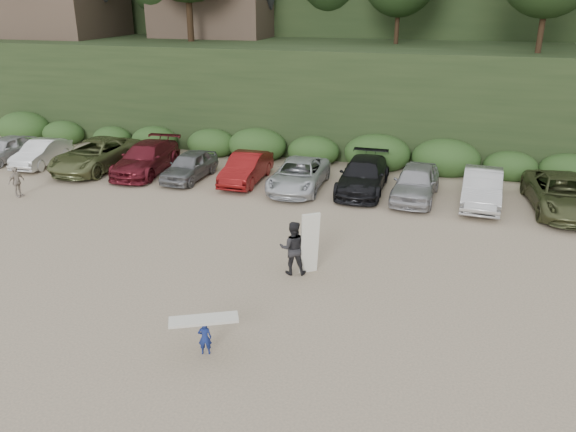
% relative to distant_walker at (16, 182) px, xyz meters
% --- Properties ---
extents(ground, '(120.00, 120.00, 0.00)m').
position_rel_distant_walker_xyz_m(ground, '(14.44, -5.06, -0.73)').
color(ground, tan).
rests_on(ground, ground).
extents(parked_cars, '(39.15, 5.99, 1.61)m').
position_rel_distant_walker_xyz_m(parked_cars, '(13.97, 4.91, 0.02)').
color(parked_cars, '#B9B9BE').
rests_on(parked_cars, ground).
extents(distant_walker, '(0.49, 0.90, 1.46)m').
position_rel_distant_walker_xyz_m(distant_walker, '(0.00, 0.00, 0.00)').
color(distant_walker, '#A3978A').
rests_on(distant_walker, ground).
extents(child_surfer, '(1.83, 1.22, 1.07)m').
position_rel_distant_walker_xyz_m(child_surfer, '(13.46, -9.01, -0.00)').
color(child_surfer, navy).
rests_on(child_surfer, ground).
extents(adult_surfer, '(1.42, 0.92, 2.22)m').
position_rel_distant_walker_xyz_m(adult_surfer, '(14.50, -3.92, 0.23)').
color(adult_surfer, black).
rests_on(adult_surfer, ground).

